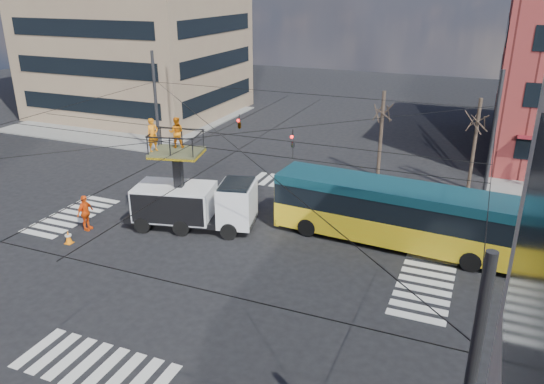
% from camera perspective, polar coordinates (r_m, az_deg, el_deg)
% --- Properties ---
extents(ground, '(120.00, 120.00, 0.00)m').
position_cam_1_polar(ground, '(27.52, -5.03, -5.80)').
color(ground, black).
rests_on(ground, ground).
extents(sidewalk_nw, '(18.00, 18.00, 0.12)m').
position_cam_1_polar(sidewalk_nw, '(55.04, -14.56, 7.67)').
color(sidewalk_nw, slate).
rests_on(sidewalk_nw, ground).
extents(crosswalks, '(22.40, 22.40, 0.02)m').
position_cam_1_polar(crosswalks, '(27.52, -5.03, -5.78)').
color(crosswalks, silver).
rests_on(crosswalks, ground).
extents(overhead_network, '(24.24, 24.24, 8.00)m').
position_cam_1_polar(overhead_network, '(26.21, -5.07, 2.96)').
color(overhead_network, '#2D2D30').
rests_on(overhead_network, ground).
extents(tree_a, '(2.00, 2.00, 6.00)m').
position_cam_1_polar(tree_a, '(36.55, 11.82, 8.48)').
color(tree_a, '#382B21').
rests_on(tree_a, ground).
extents(tree_b, '(2.00, 2.00, 6.00)m').
position_cam_1_polar(tree_b, '(35.96, 21.28, 7.26)').
color(tree_b, '#382B21').
rests_on(tree_b, ground).
extents(utility_truck, '(7.34, 3.89, 6.13)m').
position_cam_1_polar(utility_truck, '(29.01, -8.42, -0.09)').
color(utility_truck, black).
rests_on(utility_truck, ground).
extents(city_bus, '(12.97, 3.49, 3.20)m').
position_cam_1_polar(city_bus, '(27.65, 13.37, -2.25)').
color(city_bus, yellow).
rests_on(city_bus, ground).
extents(traffic_cone, '(0.36, 0.36, 0.71)m').
position_cam_1_polar(traffic_cone, '(29.49, -21.06, -4.55)').
color(traffic_cone, orange).
rests_on(traffic_cone, ground).
extents(worker_ground, '(0.49, 1.17, 2.00)m').
position_cam_1_polar(worker_ground, '(30.49, -19.45, -2.13)').
color(worker_ground, '#FF5710').
rests_on(worker_ground, ground).
extents(flagger, '(1.31, 1.35, 1.85)m').
position_cam_1_polar(flagger, '(28.32, 6.13, -2.94)').
color(flagger, '#FB5A0F').
rests_on(flagger, ground).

